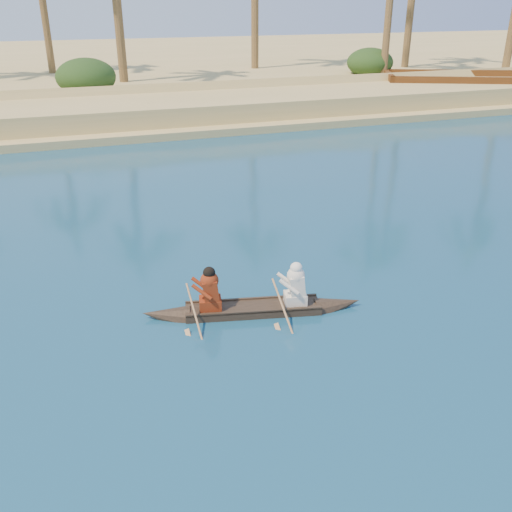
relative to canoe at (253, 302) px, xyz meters
name	(u,v)px	position (x,y,z in m)	size (l,w,h in m)	color
canoe	(253,302)	(0.00, 0.00, 0.00)	(4.73, 1.61, 1.30)	#3D2D21
barge_right	(479,89)	(22.62, 20.95, 0.45)	(12.54, 8.46, 1.99)	#5E3014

